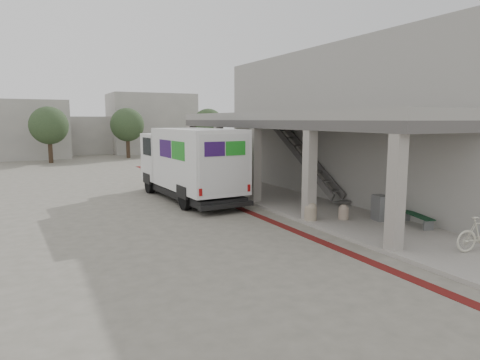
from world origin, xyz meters
TOP-DOWN VIEW (x-y plane):
  - ground at (0.00, 0.00)m, footprint 120.00×120.00m
  - bike_lane_stripe at (1.00, 2.00)m, footprint 0.35×40.00m
  - sidewalk at (4.00, 0.00)m, footprint 4.40×28.00m
  - transit_building at (6.83, 4.50)m, footprint 7.60×17.00m
  - distant_backdrop at (-2.84, 35.89)m, footprint 28.00×10.00m
  - tree_left at (-5.00, 28.00)m, footprint 3.20×3.20m
  - tree_mid at (2.00, 30.00)m, footprint 3.20×3.20m
  - tree_right at (10.00, 29.00)m, footprint 3.20×3.20m
  - fedex_truck at (-0.18, 6.72)m, footprint 2.80×7.84m
  - bench at (4.89, -1.88)m, footprint 0.81×1.62m
  - bollard_near at (2.10, 0.38)m, footprint 0.44×0.44m
  - bollard_far at (3.25, -0.04)m, footprint 0.36×0.36m
  - utility_cabinet at (4.30, -0.76)m, footprint 0.50×0.61m

SIDE VIEW (x-z plane):
  - ground at x=0.00m, z-range 0.00..0.00m
  - bike_lane_stripe at x=1.00m, z-range 0.00..0.01m
  - sidewalk at x=4.00m, z-range 0.00..0.12m
  - bench at x=4.89m, z-range 0.20..0.58m
  - bollard_far at x=3.25m, z-range 0.12..0.66m
  - bollard_near at x=2.10m, z-range 0.12..0.78m
  - utility_cabinet at x=4.30m, z-range 0.12..1.03m
  - fedex_truck at x=-0.18m, z-range 0.11..3.40m
  - distant_backdrop at x=-2.84m, z-range -0.55..5.95m
  - tree_left at x=-5.00m, z-range 0.78..5.58m
  - tree_mid at x=2.00m, z-range 0.78..5.58m
  - tree_right at x=10.00m, z-range 0.78..5.58m
  - transit_building at x=6.83m, z-range -0.10..6.90m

